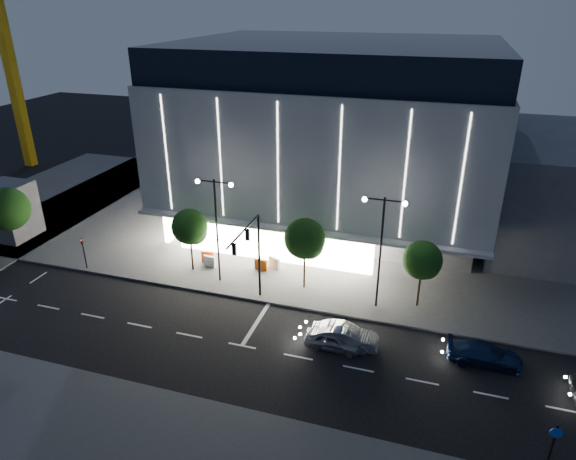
# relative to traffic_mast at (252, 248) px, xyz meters

# --- Properties ---
(ground) EXTENTS (160.00, 160.00, 0.00)m
(ground) POSITION_rel_traffic_mast_xyz_m (-1.00, -3.34, -5.03)
(ground) COLOR black
(ground) RESTS_ON ground
(sidewalk_museum) EXTENTS (70.00, 40.00, 0.15)m
(sidewalk_museum) POSITION_rel_traffic_mast_xyz_m (4.00, 20.66, -4.95)
(sidewalk_museum) COLOR #474747
(sidewalk_museum) RESTS_ON ground
(museum) EXTENTS (30.00, 25.80, 18.00)m
(museum) POSITION_rel_traffic_mast_xyz_m (1.98, 18.97, 4.25)
(museum) COLOR #4C4C51
(museum) RESTS_ON ground
(traffic_mast) EXTENTS (0.33, 5.89, 7.07)m
(traffic_mast) POSITION_rel_traffic_mast_xyz_m (0.00, 0.00, 0.00)
(traffic_mast) COLOR black
(traffic_mast) RESTS_ON ground
(street_lamp_west) EXTENTS (3.16, 0.36, 9.00)m
(street_lamp_west) POSITION_rel_traffic_mast_xyz_m (-4.00, 2.66, 0.93)
(street_lamp_west) COLOR black
(street_lamp_west) RESTS_ON ground
(street_lamp_east) EXTENTS (3.16, 0.36, 9.00)m
(street_lamp_east) POSITION_rel_traffic_mast_xyz_m (9.00, 2.66, 0.93)
(street_lamp_east) COLOR black
(street_lamp_east) RESTS_ON ground
(ped_signal_far) EXTENTS (0.22, 0.24, 3.00)m
(ped_signal_far) POSITION_rel_traffic_mast_xyz_m (-16.00, 1.16, -3.14)
(ped_signal_far) COLOR black
(ped_signal_far) RESTS_ON ground
(cycle_sign_pole) EXTENTS (0.56, 0.13, 4.00)m
(cycle_sign_pole) POSITION_rel_traffic_mast_xyz_m (19.00, -10.85, -2.74)
(cycle_sign_pole) COLOR black
(cycle_sign_pole) RESTS_ON ground
(tower_crane) EXTENTS (32.00, 2.00, 28.50)m
(tower_crane) POSITION_rel_traffic_mast_xyz_m (-41.92, 24.66, 15.48)
(tower_crane) COLOR gold
(tower_crane) RESTS_ON ground
(tree_left) EXTENTS (3.02, 3.02, 5.72)m
(tree_left) POSITION_rel_traffic_mast_xyz_m (-6.97, 3.68, -0.99)
(tree_left) COLOR black
(tree_left) RESTS_ON ground
(tree_mid) EXTENTS (3.25, 3.25, 6.15)m
(tree_mid) POSITION_rel_traffic_mast_xyz_m (3.03, 3.68, -0.69)
(tree_mid) COLOR black
(tree_mid) RESTS_ON ground
(tree_right) EXTENTS (2.91, 2.91, 5.51)m
(tree_right) POSITION_rel_traffic_mast_xyz_m (12.03, 3.68, -1.14)
(tree_right) COLOR black
(tree_right) RESTS_ON ground
(car_lead) EXTENTS (3.88, 1.59, 1.32)m
(car_lead) POSITION_rel_traffic_mast_xyz_m (6.98, -3.21, -4.37)
(car_lead) COLOR #999AA0
(car_lead) RESTS_ON ground
(car_second) EXTENTS (4.68, 1.93, 1.51)m
(car_second) POSITION_rel_traffic_mast_xyz_m (7.62, -2.71, -4.27)
(car_second) COLOR #ADAFB5
(car_second) RESTS_ON ground
(car_third) EXTENTS (4.78, 2.07, 1.37)m
(car_third) POSITION_rel_traffic_mast_xyz_m (16.65, -1.79, -4.34)
(car_third) COLOR navy
(car_third) RESTS_ON ground
(barrier_a) EXTENTS (1.13, 0.42, 1.00)m
(barrier_a) POSITION_rel_traffic_mast_xyz_m (-6.37, 5.33, -4.38)
(barrier_a) COLOR #D93E0C
(barrier_a) RESTS_ON sidewalk_museum
(barrier_b) EXTENTS (1.12, 0.36, 1.00)m
(barrier_b) POSITION_rel_traffic_mast_xyz_m (-5.84, 4.58, -4.38)
(barrier_b) COLOR white
(barrier_b) RESTS_ON sidewalk_museum
(barrier_c) EXTENTS (1.12, 0.37, 1.00)m
(barrier_c) POSITION_rel_traffic_mast_xyz_m (-1.36, 5.34, -4.38)
(barrier_c) COLOR #C44D0A
(barrier_c) RESTS_ON sidewalk_museum
(barrier_d) EXTENTS (1.10, 0.69, 1.00)m
(barrier_d) POSITION_rel_traffic_mast_xyz_m (-0.35, 6.02, -4.38)
(barrier_d) COLOR silver
(barrier_d) RESTS_ON sidewalk_museum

